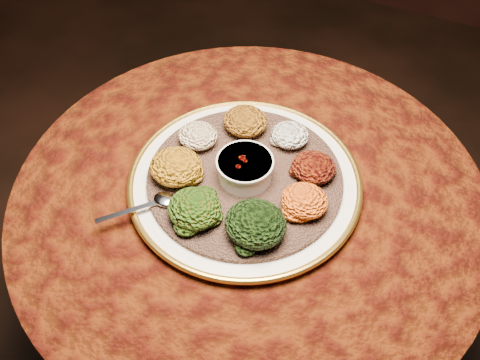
% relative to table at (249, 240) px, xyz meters
% --- Properties ---
extents(table, '(0.96, 0.96, 0.73)m').
position_rel_table_xyz_m(table, '(0.00, 0.00, 0.00)').
color(table, black).
rests_on(table, ground).
extents(platter, '(0.48, 0.48, 0.02)m').
position_rel_table_xyz_m(platter, '(-0.01, 0.01, 0.19)').
color(platter, white).
rests_on(platter, table).
extents(injera, '(0.46, 0.46, 0.01)m').
position_rel_table_xyz_m(injera, '(-0.01, 0.01, 0.20)').
color(injera, brown).
rests_on(injera, platter).
extents(stew_bowl, '(0.11, 0.11, 0.05)m').
position_rel_table_xyz_m(stew_bowl, '(-0.01, 0.01, 0.24)').
color(stew_bowl, silver).
rests_on(stew_bowl, injera).
extents(spoon, '(0.12, 0.12, 0.01)m').
position_rel_table_xyz_m(spoon, '(-0.13, -0.12, 0.21)').
color(spoon, silver).
rests_on(spoon, injera).
extents(portion_ayib, '(0.08, 0.08, 0.04)m').
position_rel_table_xyz_m(portion_ayib, '(0.03, 0.13, 0.23)').
color(portion_ayib, white).
rests_on(portion_ayib, injera).
extents(portion_kitfo, '(0.09, 0.08, 0.04)m').
position_rel_table_xyz_m(portion_kitfo, '(0.11, 0.07, 0.23)').
color(portion_kitfo, black).
rests_on(portion_kitfo, injera).
extents(portion_tikil, '(0.09, 0.08, 0.04)m').
position_rel_table_xyz_m(portion_tikil, '(0.12, -0.02, 0.23)').
color(portion_tikil, '#B4720F').
rests_on(portion_tikil, injera).
extents(portion_gomen, '(0.11, 0.11, 0.05)m').
position_rel_table_xyz_m(portion_gomen, '(0.06, -0.11, 0.23)').
color(portion_gomen, black).
rests_on(portion_gomen, injera).
extents(portion_mixveg, '(0.10, 0.10, 0.05)m').
position_rel_table_xyz_m(portion_mixveg, '(-0.06, -0.12, 0.23)').
color(portion_mixveg, '#8F3009').
rests_on(portion_mixveg, injera).
extents(portion_kik, '(0.10, 0.10, 0.05)m').
position_rel_table_xyz_m(portion_kik, '(-0.14, -0.05, 0.23)').
color(portion_kik, '#BC7910').
rests_on(portion_kik, injera).
extents(portion_timatim, '(0.08, 0.08, 0.04)m').
position_rel_table_xyz_m(portion_timatim, '(-0.14, 0.05, 0.23)').
color(portion_timatim, maroon).
rests_on(portion_timatim, injera).
extents(portion_shiro, '(0.09, 0.09, 0.05)m').
position_rel_table_xyz_m(portion_shiro, '(-0.07, 0.13, 0.23)').
color(portion_shiro, '#855110').
rests_on(portion_shiro, injera).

